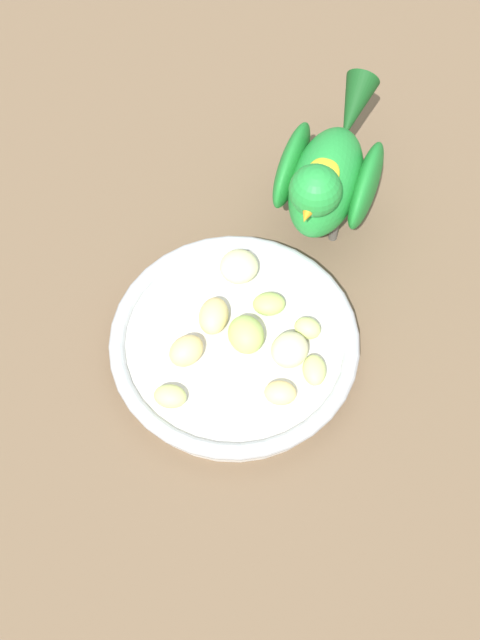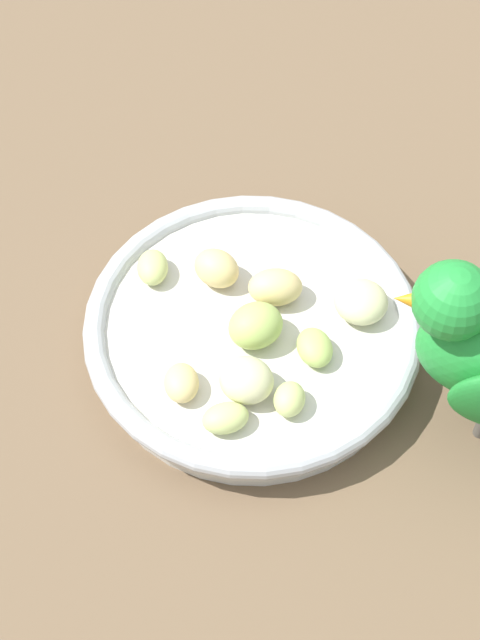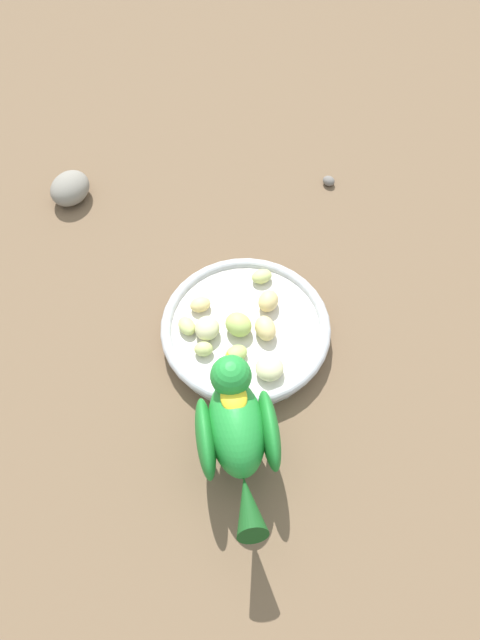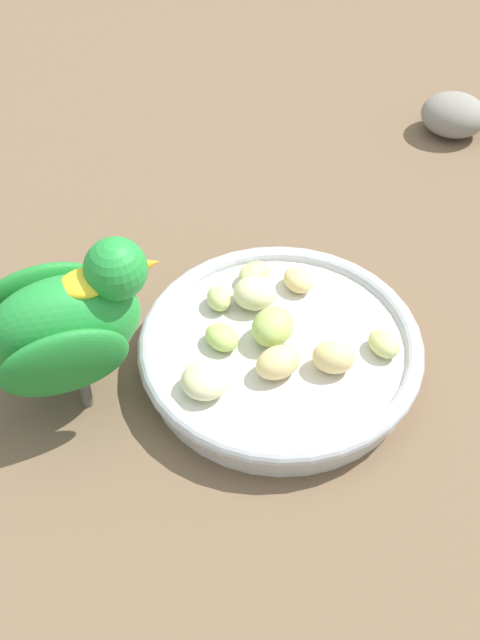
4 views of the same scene
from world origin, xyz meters
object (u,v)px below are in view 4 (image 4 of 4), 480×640
object	(u,v)px
apple_piece_7	(384,344)
apple_piece_8	(298,280)
apple_piece_1	(278,362)
apple_piece_2	(254,273)
apple_piece_0	(255,293)
parrot	(58,322)
apple_piece_9	(205,380)
apple_piece_3	(333,357)
rock_large	(454,115)
feeding_bowl	(282,354)
apple_piece_6	(222,337)
apple_piece_4	(273,327)
apple_piece_5	(221,297)

from	to	relation	value
apple_piece_7	apple_piece_8	bearing A→B (deg)	88.87
apple_piece_7	apple_piece_1	bearing A→B (deg)	151.74
apple_piece_1	apple_piece_2	size ratio (longest dim) A/B	1.25
apple_piece_8	apple_piece_1	bearing A→B (deg)	-144.82
apple_piece_0	apple_piece_2	bearing A→B (deg)	47.15
apple_piece_0	parrot	bearing A→B (deg)	163.78
apple_piece_7	apple_piece_9	size ratio (longest dim) A/B	0.79
apple_piece_3	apple_piece_8	xyz separation A→B (m)	(0.04, 0.08, -0.00)
rock_large	feeding_bowl	bearing A→B (deg)	-163.21
apple_piece_6	apple_piece_8	bearing A→B (deg)	2.43
apple_piece_4	apple_piece_5	xyz separation A→B (m)	(-0.00, 0.06, -0.01)
apple_piece_7	apple_piece_8	xyz separation A→B (m)	(0.00, 0.09, 0.00)
apple_piece_3	apple_piece_0	bearing A→B (deg)	87.56
apple_piece_4	parrot	xyz separation A→B (m)	(-0.14, 0.08, 0.04)
apple_piece_3	rock_large	distance (m)	0.37
apple_piece_9	apple_piece_2	bearing A→B (deg)	29.01
apple_piece_5	apple_piece_8	bearing A→B (deg)	-25.81
apple_piece_7	rock_large	size ratio (longest dim) A/B	0.43
feeding_bowl	rock_large	bearing A→B (deg)	16.79
apple_piece_1	apple_piece_6	bearing A→B (deg)	103.09
apple_piece_6	apple_piece_8	distance (m)	0.09
feeding_bowl	apple_piece_6	world-z (taller)	apple_piece_6
parrot	feeding_bowl	bearing A→B (deg)	-12.17
apple_piece_2	apple_piece_4	size ratio (longest dim) A/B	0.80
apple_piece_8	apple_piece_0	bearing A→B (deg)	164.41
apple_piece_2	apple_piece_7	size ratio (longest dim) A/B	1.03
feeding_bowl	apple_piece_7	xyz separation A→B (m)	(0.05, -0.06, 0.02)
apple_piece_7	parrot	xyz separation A→B (m)	(-0.19, 0.15, 0.05)
apple_piece_3	apple_piece_4	world-z (taller)	apple_piece_4
apple_piece_2	apple_piece_6	world-z (taller)	same
apple_piece_6	rock_large	distance (m)	0.39
apple_piece_5	apple_piece_6	distance (m)	0.04
apple_piece_2	apple_piece_7	xyz separation A→B (m)	(0.02, -0.13, 0.00)
apple_piece_1	apple_piece_5	xyz separation A→B (m)	(0.02, 0.08, -0.00)
apple_piece_4	apple_piece_8	world-z (taller)	apple_piece_4
apple_piece_3	apple_piece_2	bearing A→B (deg)	78.44
apple_piece_4	apple_piece_8	distance (m)	0.06
apple_piece_0	parrot	distance (m)	0.17
apple_piece_9	parrot	world-z (taller)	parrot
apple_piece_7	parrot	world-z (taller)	parrot
apple_piece_5	parrot	xyz separation A→B (m)	(-0.13, 0.03, 0.05)
apple_piece_9	parrot	size ratio (longest dim) A/B	0.18
apple_piece_4	apple_piece_9	distance (m)	0.07
rock_large	apple_piece_3	bearing A→B (deg)	-156.48
apple_piece_5	feeding_bowl	bearing A→B (deg)	-87.27
rock_large	apple_piece_5	bearing A→B (deg)	-173.71
apple_piece_6	apple_piece_8	xyz separation A→B (m)	(0.09, 0.00, 0.00)
apple_piece_5	apple_piece_1	bearing A→B (deg)	-101.73
apple_piece_1	apple_piece_0	bearing A→B (deg)	59.91
apple_piece_1	apple_piece_6	distance (m)	0.05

